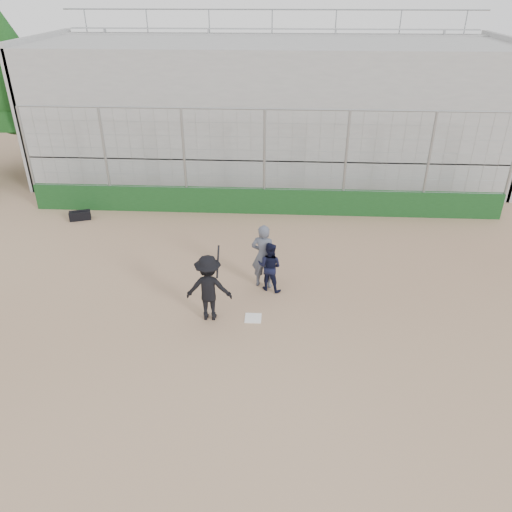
# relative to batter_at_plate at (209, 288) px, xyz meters

# --- Properties ---
(ground) EXTENTS (90.00, 90.00, 0.00)m
(ground) POSITION_rel_batter_at_plate_xyz_m (1.16, 0.01, -0.93)
(ground) COLOR #805F45
(ground) RESTS_ON ground
(home_plate) EXTENTS (0.44, 0.44, 0.02)m
(home_plate) POSITION_rel_batter_at_plate_xyz_m (1.16, 0.01, -0.92)
(home_plate) COLOR white
(home_plate) RESTS_ON ground
(backstop) EXTENTS (18.10, 0.25, 4.04)m
(backstop) POSITION_rel_batter_at_plate_xyz_m (1.16, 7.01, 0.02)
(backstop) COLOR #123A16
(backstop) RESTS_ON ground
(bleachers) EXTENTS (20.25, 6.70, 6.98)m
(bleachers) POSITION_rel_batter_at_plate_xyz_m (1.16, 11.96, 1.99)
(bleachers) COLOR gray
(bleachers) RESTS_ON ground
(tree_left) EXTENTS (4.48, 4.48, 7.00)m
(tree_left) POSITION_rel_batter_at_plate_xyz_m (-9.84, 11.01, 3.46)
(tree_left) COLOR #3D2416
(tree_left) RESTS_ON ground
(batter_at_plate) EXTENTS (1.22, 0.79, 2.00)m
(batter_at_plate) POSITION_rel_batter_at_plate_xyz_m (0.00, 0.00, 0.00)
(batter_at_plate) COLOR black
(batter_at_plate) RESTS_ON ground
(catcher_crouched) EXTENTS (0.91, 0.82, 1.06)m
(catcher_crouched) POSITION_rel_batter_at_plate_xyz_m (1.55, 1.47, -0.41)
(catcher_crouched) COLOR black
(catcher_crouched) RESTS_ON ground
(umpire) EXTENTS (0.81, 0.63, 1.79)m
(umpire) POSITION_rel_batter_at_plate_xyz_m (1.36, 1.68, -0.04)
(umpire) COLOR #474D5A
(umpire) RESTS_ON ground
(equipment_bag) EXTENTS (0.84, 0.56, 0.37)m
(equipment_bag) POSITION_rel_batter_at_plate_xyz_m (-5.79, 6.00, -0.77)
(equipment_bag) COLOR black
(equipment_bag) RESTS_ON ground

